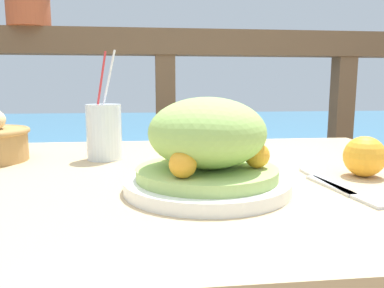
{
  "coord_description": "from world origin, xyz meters",
  "views": [
    {
      "loc": [
        -0.06,
        -0.71,
        0.93
      ],
      "look_at": [
        0.02,
        -0.03,
        0.82
      ],
      "focal_mm": 35.0,
      "sensor_mm": 36.0,
      "label": 1
    }
  ],
  "objects": [
    {
      "name": "salad_plate",
      "position": [
        0.03,
        -0.13,
        0.82
      ],
      "size": [
        0.27,
        0.27,
        0.15
      ],
      "color": "white",
      "rests_on": "patio_table"
    },
    {
      "name": "railing_fence",
      "position": [
        0.0,
        0.67,
        0.76
      ],
      "size": [
        2.8,
        0.08,
        1.12
      ],
      "color": "brown",
      "rests_on": "ground_plane"
    },
    {
      "name": "patio_table",
      "position": [
        0.0,
        0.0,
        0.66
      ],
      "size": [
        1.14,
        0.84,
        0.76
      ],
      "color": "tan",
      "rests_on": "ground_plane"
    },
    {
      "name": "drink_glass",
      "position": [
        -0.16,
        0.15,
        0.82
      ],
      "size": [
        0.08,
        0.08,
        0.25
      ],
      "color": "silver",
      "rests_on": "patio_table"
    },
    {
      "name": "knife",
      "position": [
        0.24,
        -0.16,
        0.76
      ],
      "size": [
        0.04,
        0.18,
        0.0
      ],
      "color": "silver",
      "rests_on": "patio_table"
    },
    {
      "name": "sea_backdrop",
      "position": [
        0.0,
        3.17,
        0.25
      ],
      "size": [
        12.0,
        4.0,
        0.5
      ],
      "color": "teal",
      "rests_on": "ground_plane"
    },
    {
      "name": "orange_near_basket",
      "position": [
        0.33,
        -0.07,
        0.8
      ],
      "size": [
        0.08,
        0.08,
        0.08
      ],
      "color": "#F9A328",
      "rests_on": "patio_table"
    },
    {
      "name": "fork",
      "position": [
        0.24,
        -0.1,
        0.76
      ],
      "size": [
        0.02,
        0.18,
        0.0
      ],
      "color": "silver",
      "rests_on": "patio_table"
    }
  ]
}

